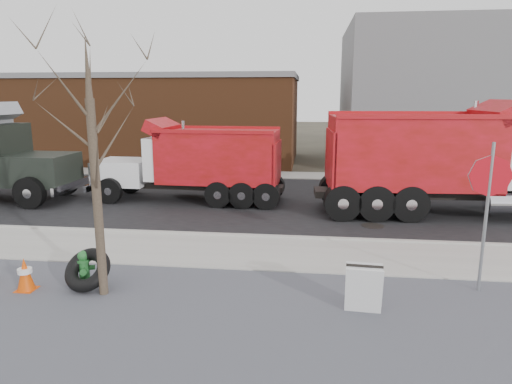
# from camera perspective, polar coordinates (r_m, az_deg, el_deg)

# --- Properties ---
(ground) EXTENTS (120.00, 120.00, 0.00)m
(ground) POSITION_cam_1_polar(r_m,az_deg,el_deg) (11.74, 1.62, -8.20)
(ground) COLOR #383328
(ground) RESTS_ON ground
(gravel_verge) EXTENTS (60.00, 5.00, 0.03)m
(gravel_verge) POSITION_cam_1_polar(r_m,az_deg,el_deg) (8.56, -0.62, -16.20)
(gravel_verge) COLOR slate
(gravel_verge) RESTS_ON ground
(sidewalk) EXTENTS (60.00, 2.50, 0.06)m
(sidewalk) POSITION_cam_1_polar(r_m,az_deg,el_deg) (11.97, 1.73, -7.66)
(sidewalk) COLOR #9E9B93
(sidewalk) RESTS_ON ground
(curb) EXTENTS (60.00, 0.15, 0.11)m
(curb) POSITION_cam_1_polar(r_m,az_deg,el_deg) (13.19, 2.24, -5.66)
(curb) COLOR #9E9B93
(curb) RESTS_ON ground
(road) EXTENTS (60.00, 9.40, 0.02)m
(road) POSITION_cam_1_polar(r_m,az_deg,el_deg) (17.77, 3.49, -1.15)
(road) COLOR black
(road) RESTS_ON ground
(far_sidewalk) EXTENTS (60.00, 2.00, 0.06)m
(far_sidewalk) POSITION_cam_1_polar(r_m,az_deg,el_deg) (23.35, 4.33, 2.08)
(far_sidewalk) COLOR #9E9B93
(far_sidewalk) RESTS_ON ground
(building_grey) EXTENTS (12.00, 10.00, 8.00)m
(building_grey) POSITION_cam_1_polar(r_m,az_deg,el_deg) (30.06, 22.75, 11.03)
(building_grey) COLOR slate
(building_grey) RESTS_ON ground
(building_brick) EXTENTS (20.20, 8.20, 5.30)m
(building_brick) POSITION_cam_1_polar(r_m,az_deg,el_deg) (30.09, -14.76, 8.99)
(building_brick) COLOR brown
(building_brick) RESTS_ON ground
(bare_tree) EXTENTS (3.20, 3.20, 5.20)m
(bare_tree) POSITION_cam_1_polar(r_m,az_deg,el_deg) (9.39, -19.79, 6.64)
(bare_tree) COLOR #382D23
(bare_tree) RESTS_ON ground
(fire_hydrant) EXTENTS (0.46, 0.45, 0.81)m
(fire_hydrant) POSITION_cam_1_polar(r_m,az_deg,el_deg) (10.64, -20.68, -9.09)
(fire_hydrant) COLOR #2C7431
(fire_hydrant) RESTS_ON ground
(truck_tire) EXTENTS (1.13, 1.05, 0.90)m
(truck_tire) POSITION_cam_1_polar(r_m,az_deg,el_deg) (10.41, -20.31, -9.11)
(truck_tire) COLOR black
(truck_tire) RESTS_ON ground
(stop_sign) EXTENTS (0.86, 0.07, 3.16)m
(stop_sign) POSITION_cam_1_polar(r_m,az_deg,el_deg) (10.30, 27.06, -0.15)
(stop_sign) COLOR gray
(stop_sign) RESTS_ON ground
(sandwich_board) EXTENTS (0.71, 0.48, 0.94)m
(sandwich_board) POSITION_cam_1_polar(r_m,az_deg,el_deg) (8.99, 13.30, -11.66)
(sandwich_board) COLOR silver
(sandwich_board) RESTS_ON ground
(traffic_cone_near) EXTENTS (0.38, 0.38, 0.73)m
(traffic_cone_near) POSITION_cam_1_polar(r_m,az_deg,el_deg) (10.87, -26.90, -9.19)
(traffic_cone_near) COLOR #DC4706
(traffic_cone_near) RESTS_ON ground
(dump_truck_red_a) EXTENTS (9.67, 3.14, 3.84)m
(dump_truck_red_a) POSITION_cam_1_polar(r_m,az_deg,el_deg) (16.84, 22.94, 3.90)
(dump_truck_red_a) COLOR black
(dump_truck_red_a) RESTS_ON ground
(dump_truck_red_b) EXTENTS (7.45, 2.39, 3.14)m
(dump_truck_red_b) POSITION_cam_1_polar(r_m,az_deg,el_deg) (17.63, -7.42, 3.92)
(dump_truck_red_b) COLOR black
(dump_truck_red_b) RESTS_ON ground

